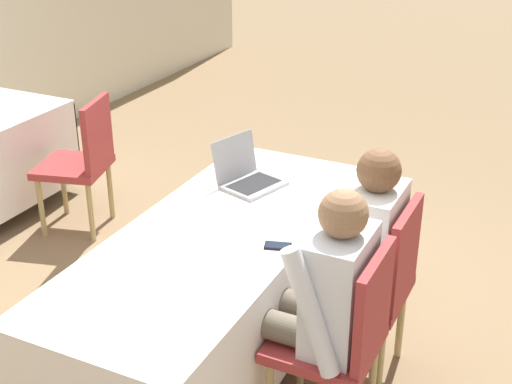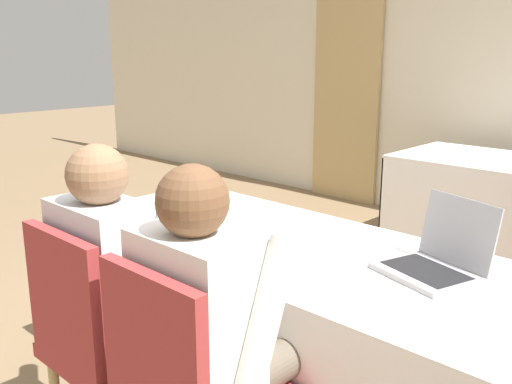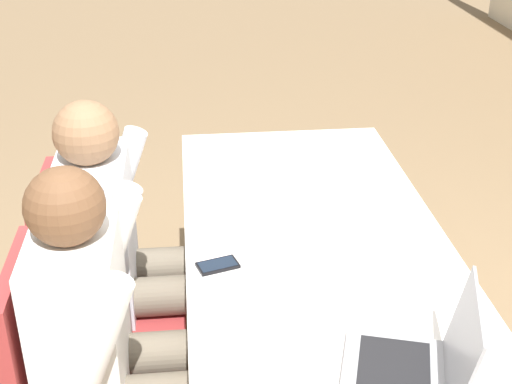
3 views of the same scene
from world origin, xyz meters
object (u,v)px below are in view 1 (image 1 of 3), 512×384
at_px(chair_near_right, 375,282).
at_px(person_white_shirt, 356,248).
at_px(cell_phone, 278,246).
at_px(chair_far_spare, 82,158).
at_px(laptop, 248,177).
at_px(person_checkered_shirt, 320,298).
at_px(chair_near_left, 342,335).

xyz_separation_m(chair_near_right, person_white_shirt, (0.00, 0.10, 0.16)).
height_order(cell_phone, chair_far_spare, chair_far_spare).
relative_size(chair_far_spare, person_white_shirt, 0.78).
relative_size(chair_near_right, person_white_shirt, 0.78).
relative_size(laptop, chair_far_spare, 0.41).
xyz_separation_m(laptop, person_checkered_shirt, (-0.78, -0.73, -0.10)).
xyz_separation_m(chair_near_left, person_white_shirt, (0.47, 0.10, 0.16)).
relative_size(cell_phone, chair_far_spare, 0.15).
bearing_deg(cell_phone, chair_far_spare, 47.62).
height_order(cell_phone, person_white_shirt, person_white_shirt).
relative_size(chair_near_left, person_white_shirt, 0.78).
bearing_deg(laptop, person_checkered_shirt, -119.89).
distance_m(chair_near_left, chair_far_spare, 2.48).
bearing_deg(cell_phone, laptop, 20.77).
relative_size(laptop, person_checkered_shirt, 0.32).
relative_size(cell_phone, person_white_shirt, 0.12).
distance_m(laptop, person_white_shirt, 0.80).
bearing_deg(chair_near_left, laptop, -133.21).
xyz_separation_m(chair_near_right, chair_far_spare, (0.62, 2.22, 0.00)).
xyz_separation_m(cell_phone, chair_near_right, (0.24, -0.40, -0.22)).
distance_m(chair_far_spare, person_white_shirt, 2.21).
xyz_separation_m(laptop, person_white_shirt, (-0.31, -0.73, -0.10)).
distance_m(cell_phone, chair_far_spare, 2.03).
distance_m(cell_phone, chair_near_right, 0.52).
bearing_deg(chair_near_left, cell_phone, -119.41).
xyz_separation_m(laptop, chair_near_right, (-0.31, -0.83, -0.26)).
xyz_separation_m(chair_near_left, chair_near_right, (0.47, 0.00, 0.00)).
xyz_separation_m(person_checkered_shirt, person_white_shirt, (0.47, 0.00, 0.00)).
bearing_deg(person_checkered_shirt, laptop, -137.07).
bearing_deg(cell_phone, person_white_shirt, -67.81).
distance_m(cell_phone, person_checkered_shirt, 0.38).
xyz_separation_m(cell_phone, person_checkered_shirt, (-0.23, -0.30, -0.06)).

